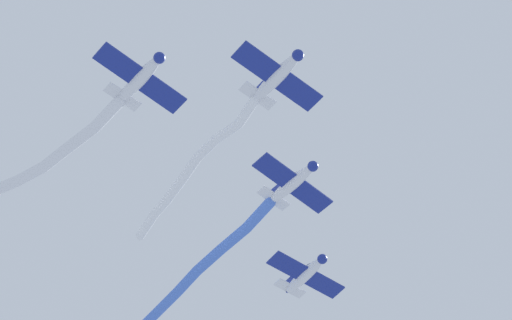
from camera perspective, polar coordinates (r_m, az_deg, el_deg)
name	(u,v)px	position (r m, az deg, el deg)	size (l,w,h in m)	color
airplane_lead	(277,76)	(63.24, 1.45, 5.67)	(7.42, 5.84, 1.91)	silver
smoke_trail_lead	(192,171)	(68.31, -4.37, -0.75)	(10.14, 14.89, 1.74)	white
airplane_left_wing	(293,183)	(69.16, 2.50, -1.56)	(7.52, 5.86, 1.91)	silver
smoke_trail_left_wing	(187,283)	(77.15, -4.68, -8.30)	(14.01, 21.49, 1.82)	#4C75DB
airplane_right_wing	(140,78)	(64.24, -7.81, 5.50)	(7.49, 5.85, 1.91)	silver
smoke_trail_right_wing	(29,168)	(71.39, -15.10, -0.54)	(6.33, 21.29, 1.93)	white
airplane_slot	(306,274)	(75.80, 3.37, -7.71)	(7.30, 5.97, 1.91)	silver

